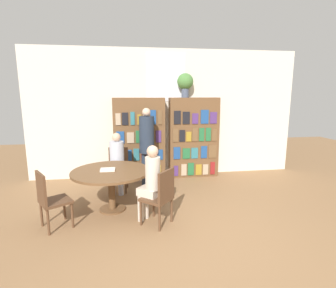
% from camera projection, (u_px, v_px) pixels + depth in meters
% --- Properties ---
extents(ground_plane, '(16.00, 16.00, 0.00)m').
position_uv_depth(ground_plane, '(201.00, 249.00, 3.37)').
color(ground_plane, olive).
extents(wall_back, '(6.40, 0.07, 3.00)m').
position_uv_depth(wall_back, '(166.00, 114.00, 6.26)').
color(wall_back, beige).
rests_on(wall_back, ground_plane).
extents(bookshelf_left, '(1.17, 0.34, 1.89)m').
position_uv_depth(bookshelf_left, '(139.00, 139.00, 6.08)').
color(bookshelf_left, brown).
rests_on(bookshelf_left, ground_plane).
extents(bookshelf_right, '(1.17, 0.34, 1.89)m').
position_uv_depth(bookshelf_right, '(193.00, 138.00, 6.27)').
color(bookshelf_right, brown).
rests_on(bookshelf_right, ground_plane).
extents(flower_vase, '(0.37, 0.37, 0.55)m').
position_uv_depth(flower_vase, '(185.00, 83.00, 6.00)').
color(flower_vase, '#475166').
rests_on(flower_vase, bookshelf_right).
extents(reading_table, '(1.32, 1.32, 0.70)m').
position_uv_depth(reading_table, '(111.00, 176.00, 4.41)').
color(reading_table, brown).
rests_on(reading_table, ground_plane).
extents(chair_near_camera, '(0.55, 0.55, 0.88)m').
position_uv_depth(chair_near_camera, '(50.00, 198.00, 3.80)').
color(chair_near_camera, brown).
rests_on(chair_near_camera, ground_plane).
extents(chair_left_side, '(0.43, 0.43, 0.88)m').
position_uv_depth(chair_left_side, '(118.00, 167.00, 5.41)').
color(chair_left_side, brown).
rests_on(chair_left_side, ground_plane).
extents(chair_far_side, '(0.56, 0.56, 0.88)m').
position_uv_depth(chair_far_side, '(161.00, 195.00, 3.92)').
color(chair_far_side, brown).
rests_on(chair_far_side, ground_plane).
extents(seated_reader_left, '(0.31, 0.39, 1.22)m').
position_uv_depth(seated_reader_left, '(117.00, 159.00, 5.20)').
color(seated_reader_left, '#B2B7C6').
rests_on(seated_reader_left, ground_plane).
extents(seated_reader_right, '(0.39, 0.38, 1.22)m').
position_uv_depth(seated_reader_right, '(150.00, 180.00, 3.98)').
color(seated_reader_right, beige).
rests_on(seated_reader_right, ground_plane).
extents(librarian_standing, '(0.32, 0.59, 1.68)m').
position_uv_depth(librarian_standing, '(147.00, 138.00, 5.60)').
color(librarian_standing, '#232D3D').
rests_on(librarian_standing, ground_plane).
extents(open_book_on_table, '(0.24, 0.18, 0.03)m').
position_uv_depth(open_book_on_table, '(108.00, 170.00, 4.39)').
color(open_book_on_table, silver).
rests_on(open_book_on_table, reading_table).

